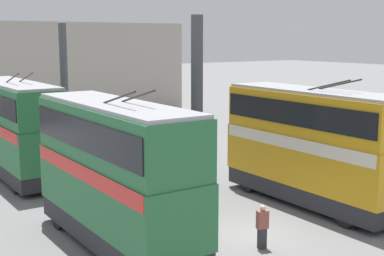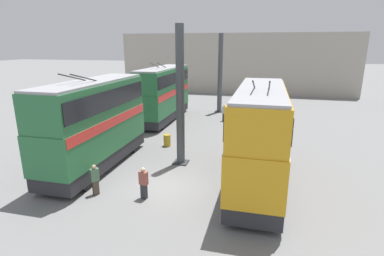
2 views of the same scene
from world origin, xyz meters
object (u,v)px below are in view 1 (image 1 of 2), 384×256
object	(u,v)px
person_aisle_midway	(107,145)
bus_left_far	(311,140)
person_aisle_foreground	(262,226)
oil_drum	(127,192)
bus_right_far	(15,123)
person_by_right_row	(209,243)
bus_right_near	(115,167)

from	to	relation	value
person_aisle_midway	bus_left_far	bearing A→B (deg)	-137.99
person_aisle_foreground	oil_drum	size ratio (longest dim) A/B	1.85
oil_drum	person_aisle_foreground	bearing A→B (deg)	-169.58
bus_right_far	person_aisle_foreground	size ratio (longest dim) A/B	5.99
bus_left_far	person_aisle_midway	world-z (taller)	bus_left_far
person_by_right_row	oil_drum	world-z (taller)	person_by_right_row
bus_right_far	person_aisle_midway	distance (m)	6.44
person_by_right_row	oil_drum	distance (m)	8.17
bus_left_far	oil_drum	distance (m)	8.89
bus_right_near	bus_right_far	world-z (taller)	bus_right_near
person_by_right_row	person_aisle_foreground	xyz separation A→B (m)	(0.20, -2.56, 0.02)
bus_right_far	oil_drum	distance (m)	8.56
person_aisle_foreground	oil_drum	world-z (taller)	person_aisle_foreground
bus_left_far	bus_right_far	distance (m)	16.03
bus_right_near	bus_right_far	xyz separation A→B (m)	(12.47, 0.00, -0.08)
person_aisle_foreground	oil_drum	xyz separation A→B (m)	(7.89, 1.45, -0.42)
bus_right_near	oil_drum	size ratio (longest dim) A/B	10.13
bus_right_far	oil_drum	xyz separation A→B (m)	(-7.64, -2.92, -2.54)
person_aisle_midway	oil_drum	size ratio (longest dim) A/B	1.89
bus_left_far	oil_drum	size ratio (longest dim) A/B	10.30
bus_left_far	oil_drum	world-z (taller)	bus_left_far
person_by_right_row	person_aisle_midway	size ratio (longest dim) A/B	0.96
bus_right_near	bus_left_far	bearing A→B (deg)	-91.73
person_by_right_row	person_aisle_foreground	world-z (taller)	person_aisle_foreground
bus_left_far	bus_right_far	xyz separation A→B (m)	(12.76, 9.71, -0.05)
bus_left_far	bus_right_near	xyz separation A→B (m)	(0.29, 9.71, 0.03)
oil_drum	bus_left_far	bearing A→B (deg)	-127.05
bus_left_far	bus_right_near	size ratio (longest dim) A/B	1.02
bus_right_far	person_aisle_foreground	distance (m)	16.26
bus_right_near	person_aisle_midway	distance (m)	14.94
bus_right_near	person_aisle_midway	bearing A→B (deg)	-23.93
oil_drum	person_aisle_midway	bearing A→B (deg)	-19.52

